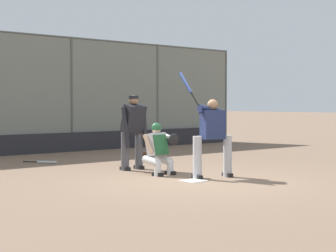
# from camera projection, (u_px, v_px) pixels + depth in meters

# --- Properties ---
(ground_plane) EXTENTS (160.00, 160.00, 0.00)m
(ground_plane) POSITION_uv_depth(u_px,v_px,m) (193.00, 181.00, 11.04)
(ground_plane) COLOR #7A604C
(home_plate_marker) EXTENTS (0.43, 0.43, 0.01)m
(home_plate_marker) POSITION_uv_depth(u_px,v_px,m) (193.00, 181.00, 11.04)
(home_plate_marker) COLOR white
(home_plate_marker) RESTS_ON ground_plane
(backstop_fence) EXTENTS (17.81, 0.08, 3.67)m
(backstop_fence) POSITION_uv_depth(u_px,v_px,m) (20.00, 90.00, 16.82)
(backstop_fence) COLOR #515651
(backstop_fence) RESTS_ON ground_plane
(padding_wall) EXTENTS (17.38, 0.18, 0.60)m
(padding_wall) POSITION_uv_depth(u_px,v_px,m) (22.00, 145.00, 16.81)
(padding_wall) COLOR #28282D
(padding_wall) RESTS_ON ground_plane
(batter_at_plate) EXTENTS (0.91, 0.80, 2.18)m
(batter_at_plate) POSITION_uv_depth(u_px,v_px,m) (212.00, 135.00, 11.48)
(batter_at_plate) COLOR #B7B7BC
(batter_at_plate) RESTS_ON ground_plane
(catcher_behind_plate) EXTENTS (0.61, 0.71, 1.12)m
(catcher_behind_plate) POSITION_uv_depth(u_px,v_px,m) (159.00, 148.00, 11.98)
(catcher_behind_plate) COLOR silver
(catcher_behind_plate) RESTS_ON ground_plane
(umpire_home) EXTENTS (0.70, 0.42, 1.72)m
(umpire_home) POSITION_uv_depth(u_px,v_px,m) (133.00, 130.00, 12.87)
(umpire_home) COLOR #4C4C51
(umpire_home) RESTS_ON ground_plane
(spare_bat_near_backstop) EXTENTS (0.59, 0.75, 0.07)m
(spare_bat_near_backstop) POSITION_uv_depth(u_px,v_px,m) (44.00, 162.00, 14.31)
(spare_bat_near_backstop) COLOR black
(spare_bat_near_backstop) RESTS_ON ground_plane
(fielding_glove_on_dirt) EXTENTS (0.30, 0.22, 0.11)m
(fielding_glove_on_dirt) POSITION_uv_depth(u_px,v_px,m) (143.00, 154.00, 16.49)
(fielding_glove_on_dirt) COLOR #56331E
(fielding_glove_on_dirt) RESTS_ON ground_plane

